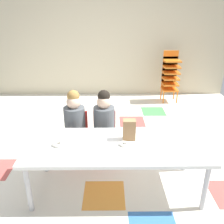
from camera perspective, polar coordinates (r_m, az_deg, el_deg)
ground_plane at (r=3.40m, az=-1.53°, el=-8.98°), size 5.28×4.90×0.02m
back_wall at (r=5.36m, az=-1.29°, el=17.08°), size 5.28×0.10×2.47m
craft_table at (r=2.47m, az=1.06°, el=-8.58°), size 1.82×0.74×0.54m
seated_child_near_camera at (r=3.00m, az=-8.84°, el=-1.62°), size 0.32×0.32×0.92m
seated_child_middle_seat at (r=2.97m, az=-1.87°, el=-1.62°), size 0.32×0.31×0.92m
kid_chair_orange_stack at (r=5.15m, az=13.69°, el=8.76°), size 0.32×0.30×1.04m
paper_bag_brown at (r=2.49m, az=4.10°, el=-4.22°), size 0.13×0.09×0.22m
paper_plate_near_edge at (r=2.48m, az=-12.69°, el=-7.75°), size 0.18×0.18×0.01m
donut_powdered_on_plate at (r=2.47m, az=-12.72°, el=-7.37°), size 0.11×0.11×0.03m
donut_powdered_loose at (r=2.43m, az=2.85°, el=-7.57°), size 0.10×0.10×0.03m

